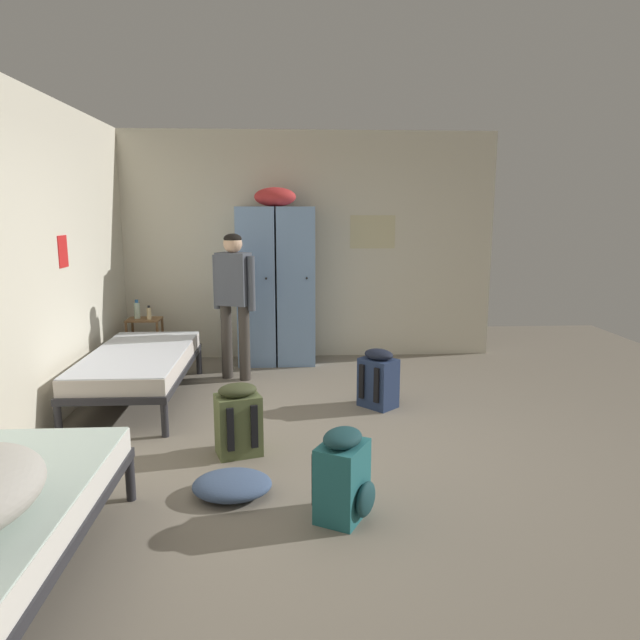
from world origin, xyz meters
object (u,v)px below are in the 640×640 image
object	(u,v)px
locker_bank	(276,282)
backpack_olive	(238,421)
lotion_bottle	(149,313)
bed_left_rear	(139,363)
person_traveler	(234,293)
shelf_unit	(145,337)
clothes_pile_denim	(232,485)
water_bottle	(137,310)
backpack_navy	(379,379)
backpack_teal	(344,477)

from	to	relation	value
locker_bank	backpack_olive	world-z (taller)	locker_bank
lotion_bottle	bed_left_rear	bearing A→B (deg)	-81.77
backpack_olive	person_traveler	bearing A→B (deg)	95.41
shelf_unit	clothes_pile_denim	bearing A→B (deg)	-67.96
water_bottle	backpack_navy	world-z (taller)	water_bottle
shelf_unit	backpack_olive	world-z (taller)	shelf_unit
water_bottle	lotion_bottle	bearing A→B (deg)	-21.80
shelf_unit	clothes_pile_denim	xyz separation A→B (m)	(1.30, -3.22, -0.28)
lotion_bottle	backpack_teal	size ratio (longest dim) A/B	0.29
locker_bank	water_bottle	xyz separation A→B (m)	(-1.62, -0.09, -0.30)
person_traveler	water_bottle	xyz separation A→B (m)	(-1.18, 0.60, -0.28)
shelf_unit	lotion_bottle	size ratio (longest dim) A/B	3.55
backpack_navy	backpack_teal	bearing A→B (deg)	-104.78
person_traveler	backpack_navy	bearing A→B (deg)	-34.95
locker_bank	water_bottle	bearing A→B (deg)	-176.95
bed_left_rear	water_bottle	distance (m)	1.38
water_bottle	backpack_navy	size ratio (longest dim) A/B	0.40
locker_bank	person_traveler	bearing A→B (deg)	-122.36
backpack_olive	backpack_navy	bearing A→B (deg)	39.46
backpack_olive	clothes_pile_denim	world-z (taller)	backpack_olive
shelf_unit	backpack_teal	xyz separation A→B (m)	(1.99, -3.53, -0.09)
backpack_olive	backpack_navy	xyz separation A→B (m)	(1.22, 1.00, 0.00)
clothes_pile_denim	backpack_navy	bearing A→B (deg)	53.88
clothes_pile_denim	shelf_unit	bearing A→B (deg)	112.04
lotion_bottle	backpack_olive	bearing A→B (deg)	-64.21
shelf_unit	backpack_teal	distance (m)	4.06
locker_bank	bed_left_rear	world-z (taller)	locker_bank
bed_left_rear	clothes_pile_denim	xyz separation A→B (m)	(1.05, -1.93, -0.31)
locker_bank	shelf_unit	xyz separation A→B (m)	(-1.54, -0.11, -0.62)
bed_left_rear	person_traveler	world-z (taller)	person_traveler
shelf_unit	backpack_olive	bearing A→B (deg)	-63.31
locker_bank	person_traveler	distance (m)	0.81
backpack_olive	shelf_unit	bearing A→B (deg)	116.69
bed_left_rear	clothes_pile_denim	world-z (taller)	bed_left_rear
water_bottle	backpack_olive	xyz separation A→B (m)	(1.37, -2.59, -0.41)
locker_bank	backpack_navy	xyz separation A→B (m)	(0.97, -1.67, -0.71)
person_traveler	backpack_teal	distance (m)	3.16
clothes_pile_denim	locker_bank	bearing A→B (deg)	85.97
locker_bank	clothes_pile_denim	xyz separation A→B (m)	(-0.23, -3.33, -0.90)
water_bottle	backpack_olive	bearing A→B (deg)	-62.08
bed_left_rear	backpack_navy	size ratio (longest dim) A/B	3.45
shelf_unit	water_bottle	xyz separation A→B (m)	(-0.08, 0.02, 0.32)
locker_bank	shelf_unit	distance (m)	1.66
lotion_bottle	shelf_unit	bearing A→B (deg)	150.26
water_bottle	backpack_olive	distance (m)	2.96
shelf_unit	person_traveler	xyz separation A→B (m)	(1.10, -0.58, 0.60)
person_traveler	backpack_olive	xyz separation A→B (m)	(0.19, -1.99, -0.69)
bed_left_rear	person_traveler	xyz separation A→B (m)	(0.85, 0.70, 0.57)
shelf_unit	person_traveler	bearing A→B (deg)	-27.73
water_bottle	clothes_pile_denim	distance (m)	3.57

